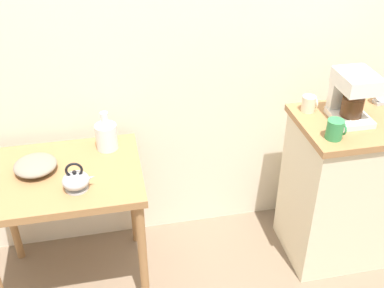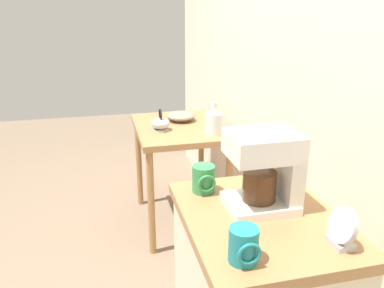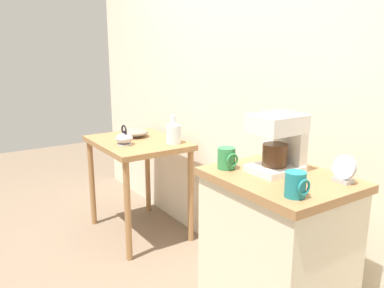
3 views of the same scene
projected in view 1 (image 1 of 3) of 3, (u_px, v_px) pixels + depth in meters
name	position (u px, v px, depth m)	size (l,w,h in m)	color
ground_plane	(206.00, 264.00, 2.78)	(8.00, 8.00, 0.00)	#7A6651
back_wall	(209.00, 7.00, 2.40)	(4.40, 0.10, 2.80)	beige
wooden_table	(64.00, 190.00, 2.34)	(0.78, 0.59, 0.76)	#9E7044
kitchen_counter	(343.00, 189.00, 2.66)	(0.62, 0.49, 0.91)	beige
bowl_stoneware	(35.00, 165.00, 2.27)	(0.21, 0.21, 0.06)	gray
teakettle	(76.00, 181.00, 2.15)	(0.15, 0.12, 0.15)	#B2B5BA
glass_carafe_vase	(106.00, 136.00, 2.42)	(0.11, 0.11, 0.21)	silver
coffee_maker	(351.00, 93.00, 2.36)	(0.18, 0.22, 0.26)	white
mug_small_cream	(309.00, 104.00, 2.48)	(0.08, 0.07, 0.09)	beige
mug_tall_green	(335.00, 129.00, 2.24)	(0.09, 0.08, 0.10)	#338C4C
table_clock	(383.00, 95.00, 2.54)	(0.10, 0.05, 0.12)	#B2B5BA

